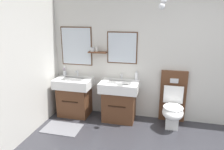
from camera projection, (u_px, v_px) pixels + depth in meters
The scene contains 9 objects.
wall_back at pixel (189, 50), 3.72m from camera, with size 5.46×0.62×2.76m.
bath_mat at pixel (62, 128), 3.75m from camera, with size 0.68×0.44×0.01m, color slate.
vanity_sink_left at pixel (75, 95), 4.21m from camera, with size 0.72×0.53×0.77m.
tap_on_left_sink at pixel (77, 73), 4.28m from camera, with size 0.03×0.13×0.11m.
vanity_sink_right at pixel (119, 99), 4.00m from camera, with size 0.72×0.53×0.77m.
tap_on_right_sink at pixel (122, 75), 4.06m from camera, with size 0.03×0.13×0.11m.
toilet at pixel (173, 106), 3.81m from camera, with size 0.48×0.62×1.00m.
toothbrush_cup at pixel (65, 73), 4.33m from camera, with size 0.07×0.07×0.20m.
soap_dispenser at pixel (136, 76), 4.00m from camera, with size 0.06×0.06×0.18m.
Camera 1 is at (-0.50, -1.92, 1.97)m, focal length 33.15 mm.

